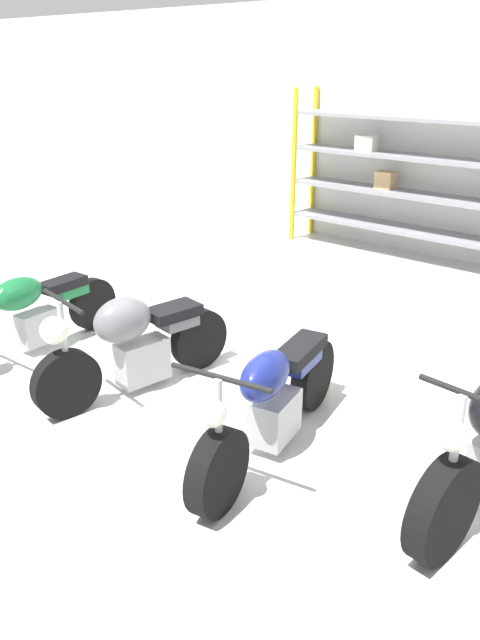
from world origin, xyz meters
TOP-DOWN VIEW (x-y plane):
  - ground_plane at (0.00, 0.00)m, footprint 30.00×30.00m
  - shelving_rack at (-0.50, 5.15)m, footprint 4.29×0.63m
  - motorcycle_green at (-2.12, -0.34)m, footprint 0.60×2.10m
  - motorcycle_grey at (-0.74, -0.16)m, footprint 0.66×1.94m
  - motorcycle_blue at (0.75, -0.12)m, footprint 0.76×2.13m

SIDE VIEW (x-z plane):
  - ground_plane at x=0.00m, z-range 0.00..0.00m
  - motorcycle_blue at x=0.75m, z-range -0.06..0.92m
  - motorcycle_green at x=-2.12m, z-range -0.02..0.91m
  - motorcycle_grey at x=-0.74m, z-range -0.04..0.98m
  - shelving_rack at x=-0.50m, z-range 0.03..2.38m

